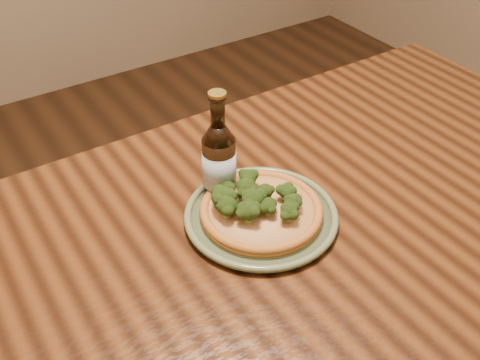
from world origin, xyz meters
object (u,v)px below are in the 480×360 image
plate (261,216)px  pizza (259,208)px  table (290,262)px  beer_bottle (219,162)px

plate → pizza: (-0.00, 0.00, 0.02)m
table → pizza: (-0.04, 0.05, 0.12)m
plate → beer_bottle: bearing=106.7°
table → beer_bottle: bearing=114.1°
pizza → plate: bearing=-33.4°
table → plate: (-0.04, 0.05, 0.10)m
table → beer_bottle: (-0.07, 0.15, 0.18)m
table → beer_bottle: size_ratio=6.73×
plate → beer_bottle: size_ratio=1.23×
table → pizza: size_ratio=6.87×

